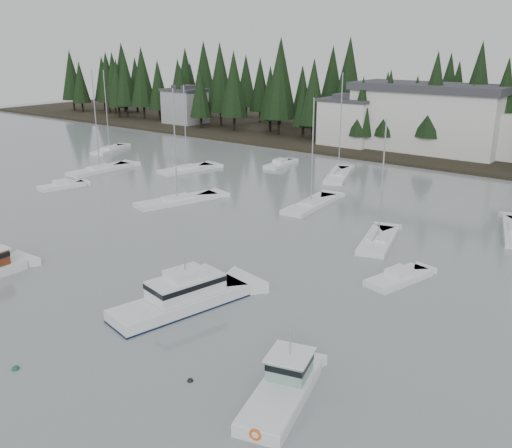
{
  "coord_description": "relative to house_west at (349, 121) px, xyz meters",
  "views": [
    {
      "loc": [
        30.57,
        -10.36,
        18.08
      ],
      "look_at": [
        1.06,
        27.77,
        2.5
      ],
      "focal_mm": 40.0,
      "sensor_mm": 36.0,
      "label": 1
    }
  ],
  "objects": [
    {
      "name": "sailboat_3",
      "position": [
        2.02,
        -44.23,
        -4.59
      ],
      "size": [
        5.44,
        10.45,
        13.58
      ],
      "rotation": [
        0.0,
        0.0,
        1.29
      ],
      "color": "white",
      "rests_on": "ground"
    },
    {
      "name": "sailboat_9",
      "position": [
        -30.37,
        -28.33,
        -4.56
      ],
      "size": [
        5.45,
        8.84,
        13.99
      ],
      "rotation": [
        0.0,
        0.0,
        1.96
      ],
      "color": "white",
      "rests_on": "ground"
    },
    {
      "name": "sailboat_7",
      "position": [
        26.91,
        -42.73,
        -4.58
      ],
      "size": [
        4.65,
        8.51,
        12.14
      ],
      "rotation": [
        0.0,
        0.0,
        1.84
      ],
      "color": "white",
      "rests_on": "ground"
    },
    {
      "name": "house_west",
      "position": [
        0.0,
        0.0,
        0.0
      ],
      "size": [
        9.54,
        7.42,
        8.75
      ],
      "color": "silver",
      "rests_on": "ground"
    },
    {
      "name": "far_shore_land",
      "position": [
        18.0,
        18.0,
        -4.65
      ],
      "size": [
        240.0,
        54.0,
        1.0
      ],
      "primitive_type": "cube",
      "color": "black",
      "rests_on": "ground"
    },
    {
      "name": "lobster_boat_teal",
      "position": [
        33.82,
        -67.98,
        -4.18
      ],
      "size": [
        4.31,
        7.5,
        3.95
      ],
      "rotation": [
        0.0,
        0.0,
        1.84
      ],
      "color": "white",
      "rests_on": "ground"
    },
    {
      "name": "conifer_treeline",
      "position": [
        18.0,
        7.0,
        -4.65
      ],
      "size": [
        200.0,
        22.0,
        20.0
      ],
      "primitive_type": null,
      "color": "black",
      "rests_on": "ground"
    },
    {
      "name": "cabin_cruiser_center",
      "position": [
        22.04,
        -63.59,
        -4.0
      ],
      "size": [
        5.24,
        10.61,
        4.37
      ],
      "rotation": [
        0.0,
        0.0,
        1.36
      ],
      "color": "white",
      "rests_on": "ground"
    },
    {
      "name": "runabout_0",
      "position": [
        -14.7,
        -48.41,
        -4.52
      ],
      "size": [
        3.39,
        6.09,
        1.42
      ],
      "rotation": [
        0.0,
        0.0,
        1.35
      ],
      "color": "white",
      "rests_on": "ground"
    },
    {
      "name": "runabout_3",
      "position": [
        -0.36,
        -20.21,
        -4.52
      ],
      "size": [
        2.95,
        6.9,
        1.42
      ],
      "rotation": [
        0.0,
        0.0,
        1.68
      ],
      "color": "white",
      "rests_on": "ground"
    },
    {
      "name": "sailboat_10",
      "position": [
        15.25,
        -36.07,
        -4.59
      ],
      "size": [
        3.54,
        9.8,
        12.74
      ],
      "rotation": [
        0.0,
        0.0,
        1.66
      ],
      "color": "white",
      "rests_on": "ground"
    },
    {
      "name": "sailboat_4",
      "position": [
        -9.05,
        -31.37,
        -4.59
      ],
      "size": [
        4.35,
        8.85,
        12.73
      ],
      "rotation": [
        0.0,
        0.0,
        1.4
      ],
      "color": "white",
      "rests_on": "ground"
    },
    {
      "name": "harbor_inn",
      "position": [
        15.04,
        3.34,
        1.12
      ],
      "size": [
        29.5,
        11.5,
        10.9
      ],
      "color": "silver",
      "rests_on": "ground"
    },
    {
      "name": "sailboat_11",
      "position": [
        10.32,
        -21.29,
        -4.57
      ],
      "size": [
        6.12,
        10.48,
        14.57
      ],
      "rotation": [
        0.0,
        0.0,
        1.94
      ],
      "color": "white",
      "rests_on": "ground"
    },
    {
      "name": "mooring_buoy_dark",
      "position": [
        28.86,
        -69.87,
        -4.65
      ],
      "size": [
        0.35,
        0.35,
        0.35
      ],
      "primitive_type": "sphere",
      "color": "black",
      "rests_on": "ground"
    },
    {
      "name": "sailboat_8",
      "position": [
        -18.85,
        -39.22,
        -4.58
      ],
      "size": [
        3.03,
        9.91,
        14.77
      ],
      "rotation": [
        0.0,
        0.0,
        1.59
      ],
      "color": "white",
      "rests_on": "ground"
    },
    {
      "name": "mooring_buoy_green",
      "position": [
        20.04,
        -75.17,
        -4.65
      ],
      "size": [
        0.45,
        0.45,
        0.45
      ],
      "primitive_type": "sphere",
      "color": "#145933",
      "rests_on": "ground"
    },
    {
      "name": "runabout_1",
      "position": [
        32.15,
        -49.76,
        -4.52
      ],
      "size": [
        3.59,
        6.31,
        1.42
      ],
      "rotation": [
        0.0,
        0.0,
        1.32
      ],
      "color": "white",
      "rests_on": "ground"
    },
    {
      "name": "house_far_west",
      "position": [
        -42.0,
        2.0,
        -0.25
      ],
      "size": [
        8.48,
        7.42,
        8.25
      ],
      "color": "#999EA0",
      "rests_on": "ground"
    }
  ]
}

